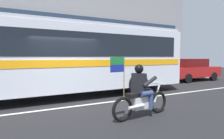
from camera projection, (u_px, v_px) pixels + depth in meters
name	position (u px, v px, depth m)	size (l,w,h in m)	color
ground_plane	(66.00, 103.00, 7.34)	(60.00, 60.00, 0.00)	black
sidewalk_curb	(45.00, 84.00, 11.82)	(28.00, 3.80, 0.15)	#B7B2A8
lane_center_stripe	(71.00, 107.00, 6.81)	(26.60, 0.14, 0.01)	silver
transit_bus	(60.00, 54.00, 8.29)	(11.97, 2.73, 3.22)	silver
motorcycle_with_rider	(141.00, 95.00, 5.61)	(2.19, 0.67, 1.78)	black
parked_hatchback_downstreet	(191.00, 69.00, 14.28)	(4.43, 1.89, 1.64)	maroon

